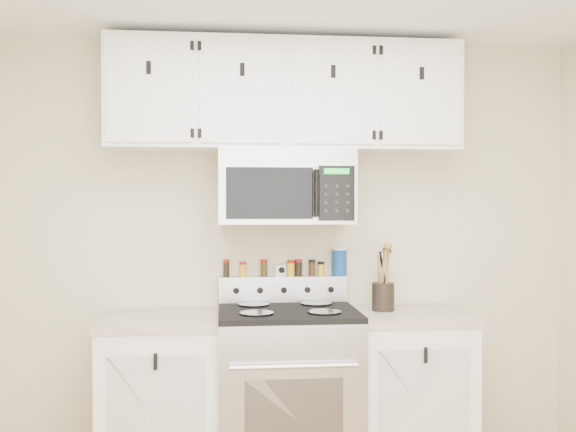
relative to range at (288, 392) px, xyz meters
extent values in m
cube|color=beige|center=(0.00, 0.32, 0.76)|extent=(3.50, 0.01, 2.50)
cube|color=#B7B7BA|center=(0.00, 0.00, -0.03)|extent=(0.76, 0.65, 0.92)
cube|color=black|center=(0.00, -0.32, -0.04)|extent=(0.50, 0.02, 0.40)
cube|color=black|center=(0.00, 0.00, 0.45)|extent=(0.76, 0.65, 0.03)
cube|color=#B7B7BA|center=(0.00, 0.28, 0.54)|extent=(0.76, 0.08, 0.15)
cylinder|color=black|center=(-0.18, -0.15, 0.47)|extent=(0.18, 0.18, 0.01)
cylinder|color=black|center=(0.18, -0.15, 0.47)|extent=(0.18, 0.18, 0.01)
cylinder|color=black|center=(-0.18, 0.15, 0.47)|extent=(0.18, 0.18, 0.01)
cylinder|color=black|center=(0.18, 0.15, 0.47)|extent=(0.18, 0.18, 0.01)
cube|color=white|center=(-0.69, 0.02, -0.05)|extent=(0.62, 0.60, 0.88)
cube|color=tan|center=(-0.69, 0.02, 0.41)|extent=(0.64, 0.62, 0.04)
cube|color=white|center=(0.69, 0.02, -0.05)|extent=(0.62, 0.60, 0.88)
cube|color=tan|center=(0.69, 0.02, 0.41)|extent=(0.64, 0.62, 0.04)
cube|color=#9E9EA3|center=(0.00, 0.13, 1.14)|extent=(0.76, 0.38, 0.42)
cube|color=#B7B7BA|center=(0.00, -0.06, 1.31)|extent=(0.73, 0.01, 0.08)
cube|color=black|center=(-0.10, -0.07, 1.10)|extent=(0.47, 0.01, 0.28)
cube|color=black|center=(0.26, -0.07, 1.10)|extent=(0.20, 0.01, 0.30)
cylinder|color=black|center=(0.15, -0.10, 1.10)|extent=(0.03, 0.03, 0.26)
cube|color=white|center=(0.00, 0.16, 1.66)|extent=(2.00, 0.33, 0.62)
cube|color=white|center=(-0.75, -0.01, 1.66)|extent=(0.46, 0.01, 0.57)
cube|color=black|center=(-0.75, -0.02, 1.77)|extent=(0.02, 0.01, 0.07)
cube|color=white|center=(-0.25, -0.01, 1.66)|extent=(0.46, 0.01, 0.57)
cube|color=black|center=(-0.25, -0.02, 1.77)|extent=(0.03, 0.01, 0.07)
cube|color=white|center=(0.25, -0.01, 1.66)|extent=(0.46, 0.01, 0.57)
cube|color=black|center=(0.25, -0.02, 1.77)|extent=(0.03, 0.01, 0.07)
cube|color=white|center=(0.75, -0.01, 1.66)|extent=(0.46, 0.01, 0.57)
cube|color=black|center=(0.75, -0.02, 1.77)|extent=(0.02, 0.01, 0.07)
cylinder|color=black|center=(0.56, 0.08, 0.51)|extent=(0.13, 0.13, 0.16)
cylinder|color=brown|center=(0.56, 0.08, 0.64)|extent=(0.01, 0.01, 0.30)
cylinder|color=brown|center=(0.58, 0.07, 0.65)|extent=(0.01, 0.01, 0.32)
cylinder|color=brown|center=(0.54, 0.09, 0.62)|extent=(0.01, 0.01, 0.28)
cylinder|color=black|center=(0.57, 0.10, 0.63)|extent=(0.01, 0.01, 0.29)
cylinder|color=brown|center=(0.55, 0.06, 0.64)|extent=(0.01, 0.01, 0.31)
cube|color=white|center=(-0.01, 0.28, 0.65)|extent=(0.07, 0.07, 0.07)
cylinder|color=navy|center=(0.34, 0.28, 0.69)|extent=(0.09, 0.09, 0.16)
cylinder|color=white|center=(0.34, 0.28, 0.77)|extent=(0.09, 0.09, 0.01)
cylinder|color=black|center=(-0.34, 0.28, 0.66)|extent=(0.04, 0.04, 0.09)
cylinder|color=#AE110D|center=(-0.34, 0.28, 0.71)|extent=(0.04, 0.04, 0.02)
cylinder|color=#F2AB1C|center=(-0.24, 0.28, 0.65)|extent=(0.04, 0.04, 0.07)
cylinder|color=#B30D1E|center=(-0.24, 0.28, 0.69)|extent=(0.04, 0.04, 0.02)
cylinder|color=#3C2B0E|center=(-0.11, 0.28, 0.66)|extent=(0.04, 0.04, 0.09)
cylinder|color=#A80C0F|center=(-0.11, 0.28, 0.71)|extent=(0.04, 0.04, 0.02)
cylinder|color=gold|center=(0.05, 0.28, 0.65)|extent=(0.04, 0.04, 0.08)
cylinder|color=maroon|center=(0.05, 0.28, 0.70)|extent=(0.05, 0.05, 0.02)
cylinder|color=black|center=(0.09, 0.28, 0.66)|extent=(0.04, 0.04, 0.09)
cylinder|color=#A00C18|center=(0.09, 0.28, 0.71)|extent=(0.04, 0.04, 0.02)
cylinder|color=#41250F|center=(0.17, 0.28, 0.65)|extent=(0.04, 0.04, 0.08)
cylinder|color=black|center=(0.17, 0.28, 0.70)|extent=(0.04, 0.04, 0.02)
cylinder|color=yellow|center=(0.23, 0.28, 0.65)|extent=(0.04, 0.04, 0.07)
cylinder|color=black|center=(0.23, 0.28, 0.69)|extent=(0.04, 0.04, 0.02)
camera|label=1|loc=(-0.35, -3.52, 1.04)|focal=40.00mm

